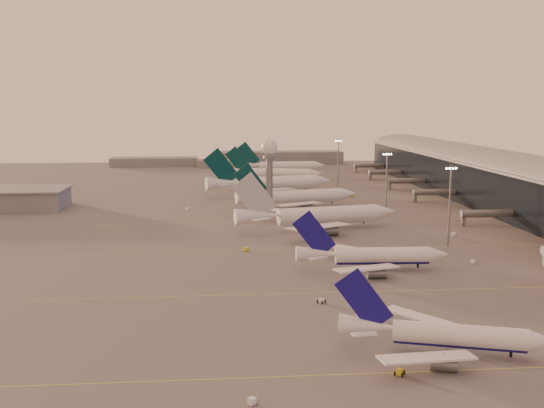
{
  "coord_description": "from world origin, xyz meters",
  "views": [
    {
      "loc": [
        -15.47,
        -131.33,
        43.58
      ],
      "look_at": [
        2.65,
        80.66,
        9.85
      ],
      "focal_mm": 42.0,
      "sensor_mm": 36.0,
      "label": 1
    }
  ],
  "objects": [
    {
      "name": "gsv_catering_b",
      "position": [
        62.58,
        69.73,
        2.29
      ],
      "size": [
        5.69,
        2.89,
        4.58
      ],
      "color": "white",
      "rests_on": "ground"
    },
    {
      "name": "ground",
      "position": [
        0.0,
        0.0,
        0.0
      ],
      "size": [
        700.0,
        700.0,
        0.0
      ],
      "primitive_type": "plane",
      "color": "#525050",
      "rests_on": "ground"
    },
    {
      "name": "mast_b",
      "position": [
        55.0,
        55.0,
        13.74
      ],
      "size": [
        3.6,
        0.56,
        25.0
      ],
      "color": "slate",
      "rests_on": "ground"
    },
    {
      "name": "gsv_truck_c",
      "position": [
        -7.22,
        53.86,
        1.23
      ],
      "size": [
        5.64,
        5.84,
        2.42
      ],
      "color": "yellow",
      "rests_on": "ground"
    },
    {
      "name": "gsv_tug_far",
      "position": [
        17.72,
        106.94,
        0.5
      ],
      "size": [
        2.56,
        3.67,
        0.96
      ],
      "color": "white",
      "rests_on": "ground"
    },
    {
      "name": "greentail_b",
      "position": [
        9.55,
        171.89,
        4.1
      ],
      "size": [
        62.68,
        50.01,
        23.2
      ],
      "color": "silver",
      "rests_on": "ground"
    },
    {
      "name": "greentail_d",
      "position": [
        24.22,
        261.96,
        3.6
      ],
      "size": [
        56.14,
        45.29,
        20.38
      ],
      "color": "silver",
      "rests_on": "ground"
    },
    {
      "name": "narrowbody_mid",
      "position": [
        24.65,
        28.91,
        3.27
      ],
      "size": [
        41.34,
        32.96,
        16.14
      ],
      "color": "silver",
      "rests_on": "ground"
    },
    {
      "name": "gsv_truck_a",
      "position": [
        -10.63,
        -44.02,
        1.15
      ],
      "size": [
        5.49,
        5.2,
        2.25
      ],
      "color": "white",
      "rests_on": "ground"
    },
    {
      "name": "gsv_tug_hangar",
      "position": [
        47.42,
        160.71,
        0.56
      ],
      "size": [
        3.95,
        2.55,
        1.08
      ],
      "color": "yellow",
      "rests_on": "ground"
    },
    {
      "name": "distant_horizon",
      "position": [
        2.62,
        325.14,
        3.89
      ],
      "size": [
        165.0,
        37.5,
        9.0
      ],
      "color": "slate",
      "rests_on": "ground"
    },
    {
      "name": "radar_tower",
      "position": [
        5.0,
        120.0,
        20.95
      ],
      "size": [
        6.4,
        6.4,
        31.1
      ],
      "color": "slate",
      "rests_on": "ground"
    },
    {
      "name": "narrowbody_near",
      "position": [
        23.5,
        -28.22,
        2.99
      ],
      "size": [
        36.65,
        28.8,
        14.76
      ],
      "color": "silver",
      "rests_on": "ground"
    },
    {
      "name": "gsv_truck_d",
      "position": [
        -28.52,
        129.04,
        1.21
      ],
      "size": [
        3.92,
        6.22,
        2.37
      ],
      "color": "white",
      "rests_on": "ground"
    },
    {
      "name": "terminal",
      "position": [
        107.88,
        110.09,
        10.52
      ],
      "size": [
        57.0,
        362.0,
        23.04
      ],
      "color": "black",
      "rests_on": "ground"
    },
    {
      "name": "mast_c",
      "position": [
        50.0,
        110.0,
        13.74
      ],
      "size": [
        3.6,
        0.56,
        25.0
      ],
      "color": "slate",
      "rests_on": "ground"
    },
    {
      "name": "widebody_white",
      "position": [
        19.01,
        84.71,
        3.62
      ],
      "size": [
        58.86,
        46.73,
        20.9
      ],
      "color": "silver",
      "rests_on": "ground"
    },
    {
      "name": "gsv_truck_b",
      "position": [
        54.62,
        33.43,
        1.08
      ],
      "size": [
        5.45,
        2.65,
        2.11
      ],
      "color": "white",
      "rests_on": "ground"
    },
    {
      "name": "mast_d",
      "position": [
        48.0,
        200.0,
        13.74
      ],
      "size": [
        3.6,
        0.56,
        25.0
      ],
      "color": "slate",
      "rests_on": "ground"
    },
    {
      "name": "greentail_c",
      "position": [
        16.07,
        222.84,
        3.5
      ],
      "size": [
        53.86,
        43.06,
        19.81
      ],
      "color": "silver",
      "rests_on": "ground"
    },
    {
      "name": "greentail_a",
      "position": [
        17.81,
        131.93,
        3.48
      ],
      "size": [
        53.37,
        42.62,
        19.69
      ],
      "color": "silver",
      "rests_on": "ground"
    },
    {
      "name": "taxiway_markings",
      "position": [
        30.0,
        56.0,
        0.01
      ],
      "size": [
        180.0,
        185.25,
        0.02
      ],
      "color": "gold",
      "rests_on": "ground"
    },
    {
      "name": "gsv_tug_near",
      "position": [
        13.43,
        -36.04,
        0.49
      ],
      "size": [
        3.52,
        3.9,
        0.96
      ],
      "color": "yellow",
      "rests_on": "ground"
    },
    {
      "name": "gsv_tug_mid",
      "position": [
        6.88,
        2.21,
        0.5
      ],
      "size": [
        3.84,
        3.8,
        0.96
      ],
      "color": "white",
      "rests_on": "ground"
    }
  ]
}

